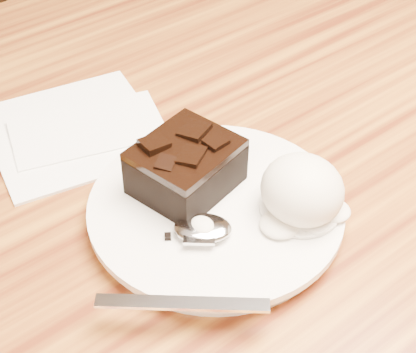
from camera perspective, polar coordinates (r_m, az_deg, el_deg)
dining_table at (r=0.92m, az=3.22°, el=-14.86°), size 1.20×0.80×0.75m
plate at (r=0.55m, az=0.66°, el=-2.99°), size 0.21×0.21×0.02m
brownie at (r=0.54m, az=-1.90°, el=0.60°), size 0.09×0.08×0.04m
ice_cream_scoop at (r=0.53m, az=8.08°, el=-1.13°), size 0.06×0.07×0.05m
melt_puddle at (r=0.54m, az=7.87°, el=-2.79°), size 0.07×0.07×0.00m
spoon at (r=0.51m, az=-0.46°, el=-4.59°), size 0.16×0.14×0.01m
napkin at (r=0.65m, az=-11.48°, el=3.97°), size 0.18×0.18×0.01m
crumb_a at (r=0.51m, az=-3.47°, el=-5.17°), size 0.01×0.01×0.00m
crumb_b at (r=0.56m, az=1.30°, el=-0.25°), size 0.01×0.01×0.00m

